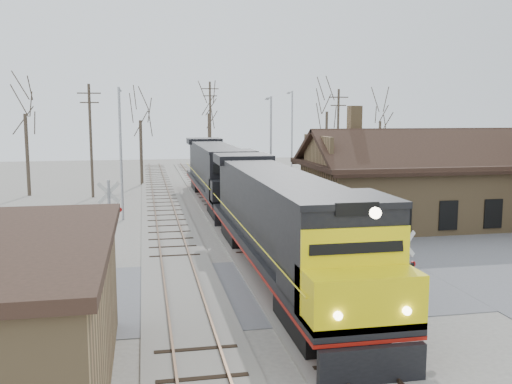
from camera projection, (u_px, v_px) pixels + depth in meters
ground at (288, 287)px, 24.47m from camera, size 140.00×140.00×0.00m
road at (288, 287)px, 24.47m from camera, size 60.00×9.00×0.03m
track_main at (234, 221)px, 39.04m from camera, size 3.40×90.00×0.24m
track_siding at (167, 224)px, 38.17m from camera, size 3.40×90.00×0.24m
depot at (417, 189)px, 38.11m from camera, size 15.20×9.31×7.90m
locomotive_lead at (282, 223)px, 25.27m from camera, size 3.31×22.13×4.92m
locomotive_trailing at (217, 172)px, 47.05m from camera, size 3.31×22.13×4.66m
crossbuck_near at (404, 283)px, 19.28m from camera, size 0.96×0.48×3.57m
crossbuck_far at (110, 226)px, 27.72m from camera, size 1.20×0.32×4.23m
streetlight_a at (121, 147)px, 39.26m from camera, size 0.25×2.04×9.17m
streetlight_b at (271, 142)px, 48.98m from camera, size 0.25×2.04×8.81m
streetlight_c at (292, 132)px, 60.16m from camera, size 0.25×2.04×9.71m
utility_pole_a at (91, 139)px, 49.80m from camera, size 2.00×0.24×9.92m
utility_pole_b at (210, 128)px, 65.28m from camera, size 2.00×0.24×10.94m
utility_pole_c at (338, 136)px, 56.60m from camera, size 2.00×0.24×9.75m
tree_a at (24, 100)px, 50.37m from camera, size 4.90×4.90×12.01m
tree_b at (140, 110)px, 58.53m from camera, size 4.45×4.45×10.90m
tree_c at (209, 103)px, 68.81m from camera, size 4.92×4.92×12.04m
tree_d at (327, 100)px, 64.90m from camera, size 5.05×5.05×12.38m
tree_e at (380, 112)px, 67.02m from camera, size 4.32×4.32×10.58m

